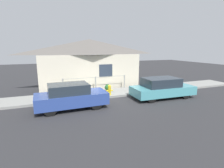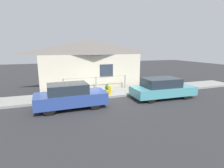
% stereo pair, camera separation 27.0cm
% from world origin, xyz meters
% --- Properties ---
extents(ground_plane, '(60.00, 60.00, 0.00)m').
position_xyz_m(ground_plane, '(0.00, 0.00, 0.00)').
color(ground_plane, '#2D2D30').
extents(sidewalk, '(24.00, 2.11, 0.15)m').
position_xyz_m(sidewalk, '(0.00, 1.05, 0.07)').
color(sidewalk, gray).
rests_on(sidewalk, ground_plane).
extents(house, '(8.44, 2.23, 4.01)m').
position_xyz_m(house, '(0.00, 3.50, 3.19)').
color(house, beige).
rests_on(house, ground_plane).
extents(fence, '(4.90, 0.10, 1.05)m').
position_xyz_m(fence, '(0.00, 1.96, 0.73)').
color(fence, '#999993').
rests_on(fence, sidewalk).
extents(car_left, '(3.90, 1.71, 1.41)m').
position_xyz_m(car_left, '(-2.28, -1.13, 0.71)').
color(car_left, '#2D4793').
rests_on(car_left, ground_plane).
extents(car_right, '(4.27, 1.86, 1.37)m').
position_xyz_m(car_right, '(3.75, -1.13, 0.68)').
color(car_right, teal).
rests_on(car_right, ground_plane).
extents(fire_hydrant, '(0.47, 0.21, 0.72)m').
position_xyz_m(fire_hydrant, '(0.49, 0.27, 0.52)').
color(fire_hydrant, yellow).
rests_on(fire_hydrant, sidewalk).
extents(potted_plant_near_hydrant, '(0.44, 0.44, 0.53)m').
position_xyz_m(potted_plant_near_hydrant, '(0.72, 1.31, 0.44)').
color(potted_plant_near_hydrant, '#9E5638').
rests_on(potted_plant_near_hydrant, sidewalk).
extents(potted_plant_by_fence, '(0.60, 0.60, 0.67)m').
position_xyz_m(potted_plant_by_fence, '(-1.79, 1.38, 0.51)').
color(potted_plant_by_fence, slate).
rests_on(potted_plant_by_fence, sidewalk).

